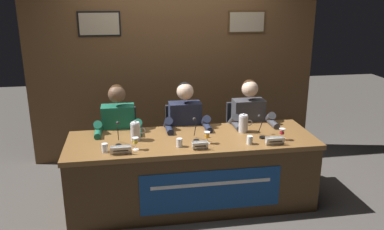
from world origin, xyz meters
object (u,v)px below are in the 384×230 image
(chair_center, at_px, (184,144))
(juice_glass_right, at_px, (282,132))
(panelist_center, at_px, (186,128))
(conference_table, at_px, (194,164))
(panelist_left, at_px, (119,132))
(nameplate_right, at_px, (275,141))
(chair_left, at_px, (120,148))
(panelist_right, at_px, (250,124))
(water_cup_right, at_px, (250,140))
(juice_glass_left, at_px, (135,141))
(nameplate_left, at_px, (121,150))
(juice_glass_center, at_px, (207,135))
(water_cup_center, at_px, (179,143))
(microphone_right, at_px, (261,130))
(water_cup_left, at_px, (105,148))
(nameplate_center, at_px, (200,145))
(chair_right, at_px, (244,141))
(water_pitcher_left_side, at_px, (136,131))
(microphone_left, at_px, (118,138))
(microphone_center, at_px, (196,133))

(chair_center, distance_m, juice_glass_right, 1.27)
(chair_center, distance_m, panelist_center, 0.34)
(conference_table, xyz_separation_m, juice_glass_right, (0.89, -0.10, 0.33))
(panelist_left, bearing_deg, nameplate_right, -25.29)
(chair_left, relative_size, panelist_right, 0.73)
(juice_glass_right, distance_m, water_cup_right, 0.36)
(juice_glass_left, height_order, juice_glass_right, same)
(nameplate_left, height_order, juice_glass_center, juice_glass_center)
(conference_table, distance_m, water_cup_center, 0.34)
(nameplate_right, xyz_separation_m, microphone_right, (-0.06, 0.23, 0.03))
(water_cup_left, relative_size, nameplate_right, 0.46)
(water_cup_center, bearing_deg, nameplate_center, -28.33)
(water_cup_right, bearing_deg, chair_center, 121.87)
(conference_table, relative_size, juice_glass_left, 20.57)
(chair_right, height_order, juice_glass_right, chair_right)
(nameplate_left, bearing_deg, juice_glass_left, 30.91)
(panelist_center, xyz_separation_m, panelist_right, (0.75, 0.00, 0.00))
(chair_left, bearing_deg, water_pitcher_left_side, -72.58)
(microphone_right, bearing_deg, chair_center, 136.13)
(water_pitcher_left_side, bearing_deg, panelist_center, 32.72)
(microphone_right, bearing_deg, juice_glass_left, -173.80)
(chair_center, xyz_separation_m, chair_right, (0.75, 0.00, 0.00))
(nameplate_right, bearing_deg, water_cup_center, 173.74)
(panelist_right, xyz_separation_m, microphone_right, (-0.04, -0.49, 0.10))
(nameplate_left, bearing_deg, conference_table, 15.54)
(microphone_left, xyz_separation_m, water_cup_center, (0.59, -0.15, -0.04))
(juice_glass_right, height_order, microphone_right, microphone_right)
(nameplate_left, bearing_deg, panelist_right, 25.79)
(juice_glass_left, bearing_deg, nameplate_center, -8.55)
(nameplate_center, bearing_deg, chair_left, 130.22)
(microphone_left, relative_size, water_cup_right, 2.54)
(panelist_right, xyz_separation_m, nameplate_right, (0.03, -0.72, 0.07))
(chair_left, bearing_deg, panelist_right, -7.56)
(water_cup_center, relative_size, panelist_right, 0.07)
(conference_table, bearing_deg, water_cup_center, -145.94)
(chair_left, xyz_separation_m, chair_right, (1.50, 0.00, 0.00))
(water_cup_left, relative_size, chair_right, 0.10)
(chair_center, bearing_deg, panelist_left, -165.14)
(water_cup_left, xyz_separation_m, microphone_right, (1.58, 0.15, 0.04))
(panelist_left, relative_size, juice_glass_right, 9.85)
(conference_table, xyz_separation_m, water_cup_left, (-0.87, -0.13, 0.28))
(panelist_left, distance_m, panelist_center, 0.75)
(chair_left, height_order, nameplate_center, chair_left)
(nameplate_center, relative_size, water_cup_right, 1.80)
(panelist_left, distance_m, microphone_right, 1.55)
(chair_center, bearing_deg, water_pitcher_left_side, -135.28)
(nameplate_left, distance_m, chair_center, 1.21)
(water_cup_center, bearing_deg, juice_glass_center, 7.49)
(nameplate_left, relative_size, microphone_center, 0.91)
(juice_glass_center, xyz_separation_m, panelist_right, (0.63, 0.58, -0.12))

